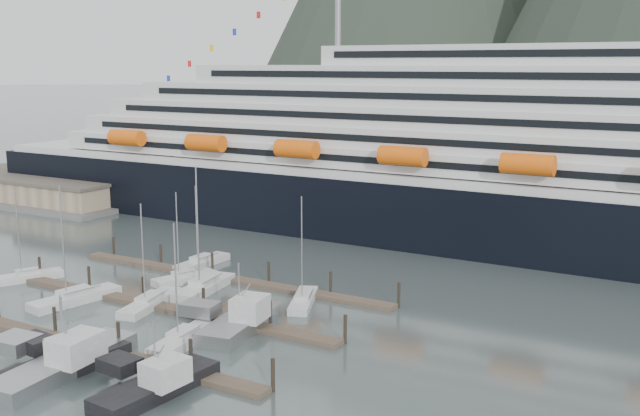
# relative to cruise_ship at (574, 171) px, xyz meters

# --- Properties ---
(ground) EXTENTS (1600.00, 1600.00, 0.00)m
(ground) POSITION_rel_cruise_ship_xyz_m (-30.03, -54.94, -12.04)
(ground) COLOR #495756
(ground) RESTS_ON ground
(cruise_ship) EXTENTS (210.00, 30.40, 50.30)m
(cruise_ship) POSITION_rel_cruise_ship_xyz_m (0.00, 0.00, 0.00)
(cruise_ship) COLOR black
(cruise_ship) RESTS_ON ground
(warehouse) EXTENTS (46.00, 20.00, 5.80)m
(warehouse) POSITION_rel_cruise_ship_xyz_m (-102.03, -12.94, -9.79)
(warehouse) COLOR #595956
(warehouse) RESTS_ON ground
(dock_near) EXTENTS (48.18, 2.28, 3.20)m
(dock_near) POSITION_rel_cruise_ship_xyz_m (-34.95, -64.89, -11.73)
(dock_near) COLOR #4D4131
(dock_near) RESTS_ON ground
(dock_mid) EXTENTS (48.18, 2.28, 3.20)m
(dock_mid) POSITION_rel_cruise_ship_xyz_m (-34.95, -51.89, -11.73)
(dock_mid) COLOR #4D4131
(dock_mid) RESTS_ON ground
(dock_far) EXTENTS (48.18, 2.28, 3.20)m
(dock_far) POSITION_rel_cruise_ship_xyz_m (-34.95, -38.89, -11.73)
(dock_far) COLOR #4D4131
(dock_far) RESTS_ON ground
(sailboat_a) EXTENTS (5.97, 8.65, 12.23)m
(sailboat_a) POSITION_rel_cruise_ship_xyz_m (-57.03, -51.88, -11.63)
(sailboat_a) COLOR #B3B3B3
(sailboat_a) RESTS_ON ground
(sailboat_b) EXTENTS (4.76, 11.33, 14.56)m
(sailboat_b) POSITION_rel_cruise_ship_xyz_m (-44.58, -55.33, -11.60)
(sailboat_b) COLOR #B3B3B3
(sailboat_b) RESTS_ON ground
(sailboat_c) EXTENTS (4.54, 11.12, 16.19)m
(sailboat_c) POSITION_rel_cruise_ship_xyz_m (-34.30, -44.24, -11.58)
(sailboat_c) COLOR #B3B3B3
(sailboat_c) RESTS_ON ground
(sailboat_d) EXTENTS (4.66, 10.76, 12.70)m
(sailboat_d) POSITION_rel_cruise_ship_xyz_m (-35.97, -52.02, -11.64)
(sailboat_d) COLOR #B3B3B3
(sailboat_d) RESTS_ON ground
(sailboat_e) EXTENTS (2.64, 9.49, 11.81)m
(sailboat_e) POSITION_rel_cruise_ship_xyz_m (-42.13, -34.95, -11.64)
(sailboat_e) COLOR #B3B3B3
(sailboat_e) RESTS_ON ground
(sailboat_f) EXTENTS (5.14, 8.86, 12.20)m
(sailboat_f) POSITION_rel_cruise_ship_xyz_m (-39.06, -42.24, -11.63)
(sailboat_f) COLOR #B3B3B3
(sailboat_f) RESTS_ON ground
(sailboat_g) EXTENTS (5.61, 9.29, 13.29)m
(sailboat_g) POSITION_rel_cruise_ship_xyz_m (-21.16, -42.32, -11.64)
(sailboat_g) COLOR #B3B3B3
(sailboat_g) RESTS_ON ground
(sailboat_h) EXTENTS (3.83, 9.49, 13.03)m
(sailboat_h) POSITION_rel_cruise_ship_xyz_m (-24.87, -59.23, -11.62)
(sailboat_h) COLOR #B3B3B3
(sailboat_h) RESTS_ON ground
(trawler_b) EXTENTS (9.44, 12.37, 7.84)m
(trawler_b) POSITION_rel_cruise_ship_xyz_m (-29.74, -69.93, -11.07)
(trawler_b) COLOR black
(trawler_b) RESTS_ON ground
(trawler_c) EXTENTS (11.26, 15.90, 8.02)m
(trawler_c) POSITION_rel_cruise_ship_xyz_m (-29.90, -69.96, -11.05)
(trawler_c) COLOR #94979A
(trawler_c) RESTS_ON ground
(trawler_d) EXTENTS (9.09, 12.26, 7.15)m
(trawler_d) POSITION_rel_cruise_ship_xyz_m (-19.42, -69.27, -11.13)
(trawler_d) COLOR black
(trawler_d) RESTS_ON ground
(trawler_e) EXTENTS (9.81, 12.85, 8.08)m
(trawler_e) POSITION_rel_cruise_ship_xyz_m (-22.52, -53.15, -11.05)
(trawler_e) COLOR #94979A
(trawler_e) RESTS_ON ground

